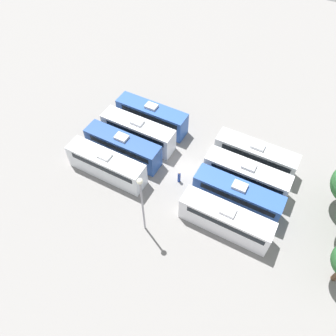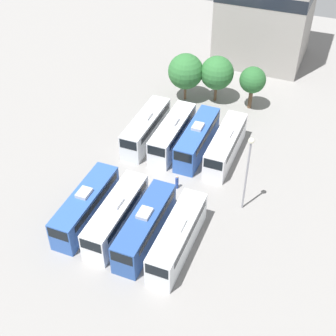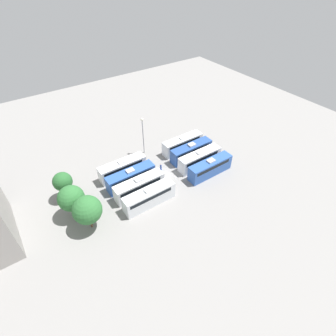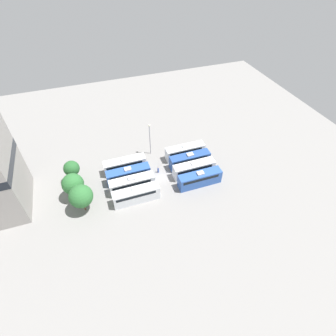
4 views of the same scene
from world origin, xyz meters
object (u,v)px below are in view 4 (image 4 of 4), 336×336
(bus_0, at_px, (200,178))
(bus_7, at_px, (125,165))
(bus_3, at_px, (185,151))
(bus_4, at_px, (136,195))
(light_pole, at_px, (150,135))
(tree_2, at_px, (72,169))
(tree_0, at_px, (81,196))
(bus_2, at_px, (190,160))
(worker_person, at_px, (158,170))
(bus_5, at_px, (132,184))
(tree_1, at_px, (73,184))
(bus_6, at_px, (128,174))
(bus_1, at_px, (194,168))

(bus_0, distance_m, bus_7, 18.28)
(bus_3, distance_m, bus_4, 18.39)
(light_pole, relative_size, tree_2, 1.50)
(tree_0, height_order, tree_2, tree_0)
(bus_2, height_order, worker_person, bus_2)
(bus_5, relative_size, worker_person, 5.94)
(bus_4, bearing_deg, worker_person, -46.13)
(bus_3, bearing_deg, tree_1, 100.07)
(bus_3, bearing_deg, bus_4, 123.30)
(bus_0, relative_size, tree_1, 1.54)
(bus_5, relative_size, bus_6, 1.00)
(bus_6, distance_m, tree_0, 12.35)
(worker_person, height_order, tree_0, tree_0)
(tree_0, xyz_separation_m, tree_2, (9.07, 1.17, -0.08))
(light_pole, bearing_deg, bus_2, -134.70)
(bus_5, height_order, tree_1, tree_1)
(bus_1, distance_m, light_pole, 13.94)
(bus_2, xyz_separation_m, bus_6, (-0.03, 15.44, 0.00))
(bus_2, xyz_separation_m, tree_1, (-1.48, 27.47, 2.43))
(bus_1, relative_size, bus_2, 1.00)
(bus_0, relative_size, bus_1, 1.00)
(tree_2, bearing_deg, bus_6, -106.54)
(bus_7, bearing_deg, bus_1, -113.87)
(bus_7, distance_m, tree_0, 14.25)
(tree_1, height_order, tree_2, tree_1)
(bus_0, distance_m, bus_6, 16.53)
(bus_3, relative_size, light_pole, 1.11)
(bus_2, distance_m, tree_0, 26.90)
(bus_2, distance_m, bus_5, 15.67)
(light_pole, bearing_deg, bus_0, -152.61)
(bus_3, xyz_separation_m, bus_7, (0.08, 15.61, 0.00))
(bus_1, height_order, bus_7, same)
(bus_0, distance_m, bus_4, 14.92)
(bus_2, xyz_separation_m, bus_5, (-3.20, 15.34, 0.00))
(bus_0, xyz_separation_m, bus_1, (3.48, -0.06, 0.00))
(bus_1, xyz_separation_m, tree_2, (6.75, 27.11, 2.39))
(bus_7, xyz_separation_m, light_pole, (4.22, -7.68, 4.18))
(bus_7, bearing_deg, bus_0, -123.98)
(bus_4, relative_size, tree_2, 1.67)
(bus_4, height_order, bus_7, same)
(bus_0, relative_size, bus_7, 1.00)
(worker_person, bearing_deg, light_pole, -2.45)
(tree_0, bearing_deg, bus_3, -71.18)
(tree_1, bearing_deg, bus_2, -86.91)
(bus_7, height_order, worker_person, bus_7)
(bus_7, height_order, light_pole, light_pole)
(bus_0, relative_size, worker_person, 5.94)
(bus_3, xyz_separation_m, bus_6, (-3.45, 15.57, 0.00))
(bus_2, bearing_deg, tree_0, 101.97)
(bus_1, bearing_deg, tree_2, 76.02)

